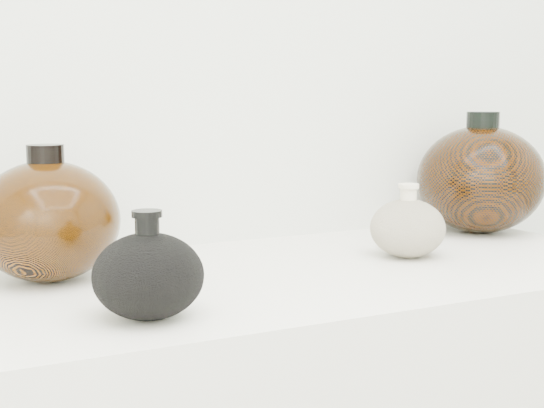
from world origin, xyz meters
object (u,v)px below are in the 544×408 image
left_round_pot (48,220)px  right_round_pot (481,179)px  cream_gourd_vase (408,228)px  black_gourd_vase (148,275)px

left_round_pot → right_round_pot: 0.80m
cream_gourd_vase → right_round_pot: (0.26, 0.12, 0.05)m
left_round_pot → black_gourd_vase: bearing=-74.0°
cream_gourd_vase → right_round_pot: 0.29m
black_gourd_vase → cream_gourd_vase: 0.49m
black_gourd_vase → left_round_pot: bearing=106.0°
right_round_pot → left_round_pot: bearing=-177.8°
black_gourd_vase → cream_gourd_vase: bearing=17.2°
black_gourd_vase → right_round_pot: (0.73, 0.27, 0.05)m
left_round_pot → right_round_pot: right_round_pot is taller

